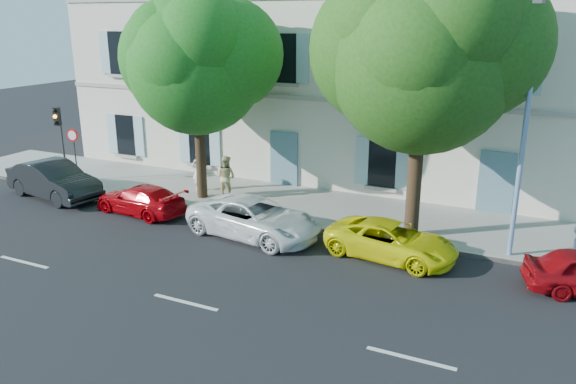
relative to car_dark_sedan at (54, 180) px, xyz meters
The scene contains 15 objects.
ground 10.32m from the car_dark_sedan, ahead, with size 90.00×90.00×0.00m, color black.
sidewalk 10.74m from the car_dark_sedan, 17.54° to the left, with size 36.00×4.50×0.15m, color #A09E96.
kerb 10.30m from the car_dark_sedan, ahead, with size 36.00×0.16×0.16m, color #9E998E.
building 14.58m from the car_dark_sedan, 41.30° to the left, with size 28.00×7.00×12.00m, color beige.
car_dark_sedan is the anchor object (origin of this frame).
car_red_coupe 4.54m from the car_dark_sedan, ahead, with size 1.56×3.83×1.11m, color #AF050C.
car_white_coupe 9.62m from the car_dark_sedan, ahead, with size 2.19×4.76×1.32m, color white.
car_yellow_supercar 14.35m from the car_dark_sedan, ahead, with size 1.89×4.11×1.14m, color yellow.
tree_left 7.76m from the car_dark_sedan, 21.91° to the left, with size 5.26×5.26×8.15m.
tree_right 15.53m from the car_dark_sedan, ahead, with size 5.83×5.83×8.98m.
traffic_light 2.65m from the car_dark_sedan, 124.15° to the left, with size 0.30×0.38×3.34m.
road_sign 2.06m from the car_dark_sedan, 103.36° to the left, with size 0.57×0.11×2.45m.
street_lamp 18.16m from the car_dark_sedan, ahead, with size 0.30×1.64×7.68m.
pedestrian_a 6.01m from the car_dark_sedan, 31.12° to the left, with size 0.61×0.40×1.69m, color silver.
pedestrian_b 7.24m from the car_dark_sedan, 21.48° to the left, with size 0.86×0.67×1.76m, color #C7BD7F.
Camera 1 is at (8.12, -14.89, 7.20)m, focal length 35.00 mm.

